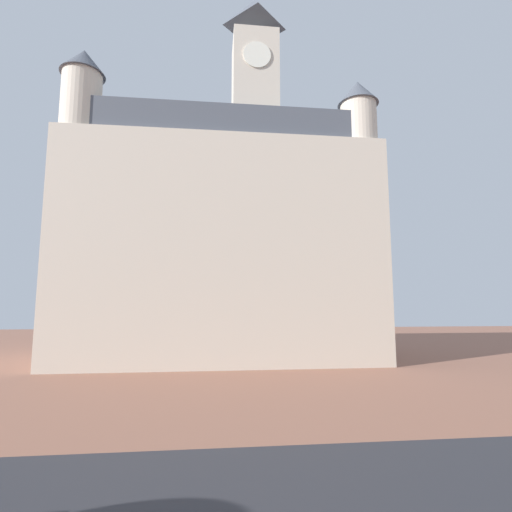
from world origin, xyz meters
TOP-DOWN VIEW (x-y plane):
  - ground_plane at (0.00, 10.00)m, footprint 120.00×120.00m
  - street_asphalt_strip at (0.00, 7.34)m, footprint 120.00×7.47m
  - landmark_building at (-0.41, 30.64)m, footprint 24.30×12.56m

SIDE VIEW (x-z plane):
  - ground_plane at x=0.00m, z-range 0.00..0.00m
  - street_asphalt_strip at x=0.00m, z-range 0.00..0.00m
  - landmark_building at x=-0.41m, z-range -6.34..26.42m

